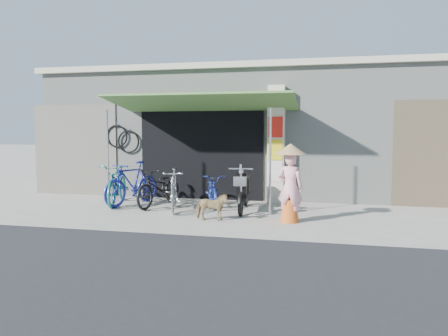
% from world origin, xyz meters
% --- Properties ---
extents(ground, '(80.00, 80.00, 0.00)m').
position_xyz_m(ground, '(0.00, 0.00, 0.00)').
color(ground, '#A7A297').
rests_on(ground, ground).
extents(road_strip, '(80.00, 6.00, 0.01)m').
position_xyz_m(road_strip, '(0.00, -4.50, 0.01)').
color(road_strip, '#2B2B2D').
rests_on(road_strip, ground).
extents(bicycle_shop, '(12.30, 5.30, 3.66)m').
position_xyz_m(bicycle_shop, '(-0.00, 5.09, 1.83)').
color(bicycle_shop, '#9AA098').
rests_on(bicycle_shop, ground).
extents(shop_pillar, '(0.42, 0.44, 3.00)m').
position_xyz_m(shop_pillar, '(0.85, 2.45, 1.50)').
color(shop_pillar, beige).
rests_on(shop_pillar, ground).
extents(awning, '(4.60, 1.88, 2.72)m').
position_xyz_m(awning, '(-0.90, 1.63, 2.51)').
color(awning, '#426F32').
rests_on(awning, ground).
extents(neighbour_left, '(2.60, 0.06, 2.60)m').
position_xyz_m(neighbour_left, '(-5.00, 2.59, 1.30)').
color(neighbour_left, '#6B665B').
rests_on(neighbour_left, ground).
extents(bike_teal, '(1.17, 2.07, 1.03)m').
position_xyz_m(bike_teal, '(-3.03, 1.29, 0.52)').
color(bike_teal, '#186C68').
rests_on(bike_teal, ground).
extents(bike_blue, '(1.13, 1.88, 1.09)m').
position_xyz_m(bike_blue, '(-2.63, 1.26, 0.54)').
color(bike_blue, '#212A98').
rests_on(bike_blue, ground).
extents(bike_black, '(0.98, 1.91, 0.96)m').
position_xyz_m(bike_black, '(-1.87, 1.20, 0.48)').
color(bike_black, black).
rests_on(bike_black, ground).
extents(bike_silver, '(0.90, 1.68, 0.97)m').
position_xyz_m(bike_silver, '(-1.35, 0.78, 0.49)').
color(bike_silver, '#A5A4A9').
rests_on(bike_silver, ground).
extents(bike_navy, '(1.03, 1.62, 0.80)m').
position_xyz_m(bike_navy, '(-0.60, 1.52, 0.40)').
color(bike_navy, navy).
rests_on(bike_navy, ground).
extents(street_dog, '(0.72, 0.39, 0.58)m').
position_xyz_m(street_dog, '(-0.20, -0.17, 0.29)').
color(street_dog, tan).
rests_on(street_dog, ground).
extents(moped, '(0.53, 1.86, 1.06)m').
position_xyz_m(moped, '(0.24, 1.13, 0.48)').
color(moped, black).
rests_on(moped, ground).
extents(nun, '(0.64, 0.64, 1.61)m').
position_xyz_m(nun, '(1.39, 0.08, 0.81)').
color(nun, pink).
rests_on(nun, ground).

